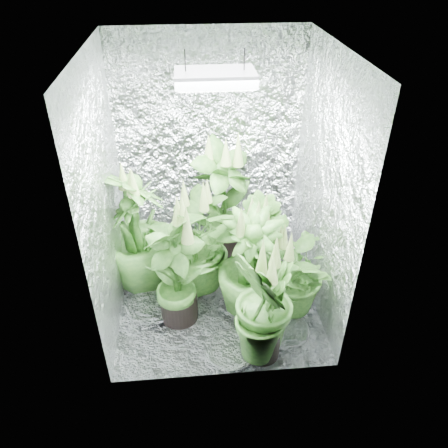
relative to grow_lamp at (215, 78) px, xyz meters
name	(u,v)px	position (x,y,z in m)	size (l,w,h in m)	color
ground	(218,295)	(0.00, 0.00, -1.83)	(1.60, 1.60, 0.00)	white
walls	(216,193)	(0.00, 0.00, -0.83)	(1.62, 1.62, 2.00)	white
ceiling	(215,48)	(0.00, 0.00, 0.17)	(1.60, 1.60, 0.01)	white
grow_lamp	(215,78)	(0.00, 0.00, 0.00)	(0.50, 0.30, 0.22)	gray
plant_a	(196,241)	(-0.16, 0.14, -1.35)	(0.95, 0.95, 1.00)	black
plant_b	(223,201)	(0.10, 0.62, -1.27)	(0.79, 0.79, 1.21)	black
plant_c	(258,244)	(0.36, 0.16, -1.43)	(0.59, 0.59, 0.88)	black
plant_d	(137,231)	(-0.64, 0.24, -1.28)	(0.84, 0.84, 1.17)	black
plant_e	(292,275)	(0.56, -0.24, -1.44)	(0.83, 0.83, 0.82)	black
plant_f	(176,269)	(-0.32, -0.22, -1.33)	(0.72, 0.72, 1.09)	black
plant_g	(265,307)	(0.27, -0.64, -1.36)	(0.55, 0.55, 1.01)	black
plant_h	(248,266)	(0.23, -0.17, -1.38)	(0.63, 0.63, 0.97)	black
circulation_fan	(274,239)	(0.58, 0.52, -1.66)	(0.17, 0.35, 0.40)	black
plant_label	(272,327)	(0.33, -0.67, -1.53)	(0.06, 0.01, 0.09)	white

